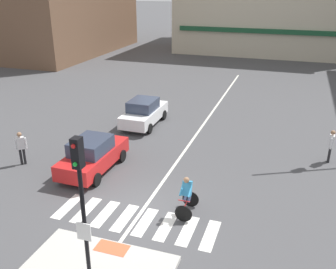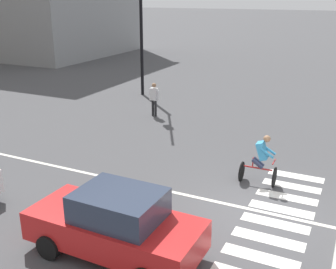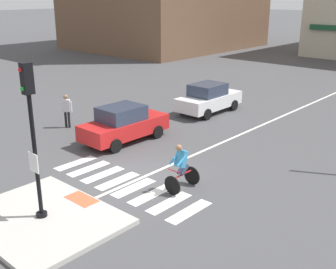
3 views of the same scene
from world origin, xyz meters
name	(u,v)px [view 3 (image 3 of 3)]	position (x,y,z in m)	size (l,w,h in m)	color
ground_plane	(138,179)	(0.00, 0.00, 0.00)	(300.00, 300.00, 0.00)	#474749
traffic_island	(42,218)	(0.00, -3.90, 0.07)	(4.53, 3.57, 0.15)	#B2AFA8
tactile_pad_front	(82,199)	(0.00, -2.47, 0.15)	(1.10, 0.60, 0.01)	#DB5B38
signal_pole	(32,128)	(0.00, -3.91, 2.87)	(0.44, 0.38, 4.51)	black
crosswalk_stripe_a	(76,163)	(-2.88, -0.59, 0.00)	(0.44, 1.80, 0.01)	silver
crosswalk_stripe_b	(89,169)	(-2.06, -0.59, 0.00)	(0.44, 1.80, 0.01)	silver
crosswalk_stripe_c	(103,175)	(-1.24, -0.59, 0.00)	(0.44, 1.80, 0.01)	silver
crosswalk_stripe_d	(118,181)	(-0.41, -0.59, 0.00)	(0.44, 1.80, 0.01)	silver
crosswalk_stripe_e	(134,188)	(0.41, -0.59, 0.00)	(0.44, 1.80, 0.01)	silver
crosswalk_stripe_f	(151,195)	(1.24, -0.59, 0.00)	(0.44, 1.80, 0.01)	silver
crosswalk_stripe_g	(169,203)	(2.06, -0.59, 0.00)	(0.44, 1.80, 0.01)	silver
crosswalk_stripe_h	(189,211)	(2.88, -0.59, 0.00)	(0.44, 1.80, 0.01)	silver
lane_centre_line	(274,120)	(0.03, 10.00, 0.00)	(0.14, 28.00, 0.01)	silver
car_red_westbound_near	(124,124)	(-3.40, 2.47, 0.81)	(1.89, 4.12, 1.64)	red
car_white_westbound_far	(209,98)	(-3.45, 8.87, 0.81)	(1.85, 4.10, 1.64)	white
cyclist	(181,166)	(1.74, 0.38, 0.87)	(0.68, 1.10, 1.68)	black
pedestrian_at_curb_left	(67,108)	(-6.98, 1.95, 0.98)	(0.43, 0.40, 1.67)	black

